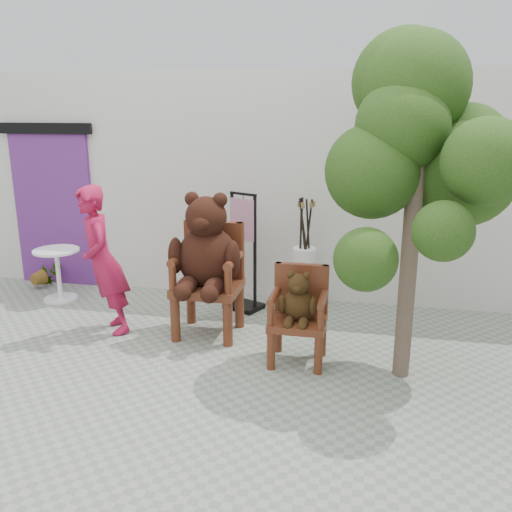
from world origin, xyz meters
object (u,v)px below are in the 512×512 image
(chair_big, at_px, (207,257))
(stool_bucket, at_px, (304,261))
(chair_small, at_px, (299,307))
(cafe_table, at_px, (58,268))
(display_stand, at_px, (243,265))
(person, at_px, (103,261))
(tree, at_px, (423,136))

(chair_big, bearing_deg, stool_bucket, 46.08)
(chair_big, bearing_deg, chair_small, -23.75)
(chair_small, xyz_separation_m, cafe_table, (-3.41, 1.16, -0.15))
(stool_bucket, bearing_deg, cafe_table, -174.21)
(display_stand, bearing_deg, chair_small, -31.94)
(chair_big, relative_size, chair_small, 1.67)
(chair_small, distance_m, cafe_table, 3.60)
(person, distance_m, cafe_table, 1.51)
(chair_small, xyz_separation_m, person, (-2.26, 0.27, 0.27))
(display_stand, xyz_separation_m, tree, (1.98, -1.23, 1.70))
(person, height_order, stool_bucket, person)
(chair_small, distance_m, tree, 2.02)
(person, xyz_separation_m, display_stand, (1.37, 1.08, -0.27))
(person, bearing_deg, cafe_table, -163.62)
(chair_small, relative_size, stool_bucket, 0.68)
(stool_bucket, bearing_deg, chair_small, -84.98)
(display_stand, bearing_deg, person, -117.12)
(display_stand, relative_size, stool_bucket, 1.04)
(chair_big, xyz_separation_m, stool_bucket, (0.97, 1.01, -0.28))
(cafe_table, distance_m, display_stand, 2.53)
(chair_small, relative_size, tree, 0.30)
(cafe_table, bearing_deg, chair_big, -16.26)
(chair_small, height_order, stool_bucket, stool_bucket)
(cafe_table, relative_size, tree, 0.22)
(chair_small, height_order, cafe_table, chair_small)
(display_stand, bearing_deg, cafe_table, -150.92)
(chair_big, xyz_separation_m, display_stand, (0.21, 0.87, -0.33))
(chair_big, relative_size, tree, 0.51)
(chair_small, xyz_separation_m, tree, (1.09, 0.12, 1.69))
(cafe_table, xyz_separation_m, stool_bucket, (3.28, 0.33, 0.20))
(chair_big, distance_m, tree, 2.60)
(chair_small, height_order, tree, tree)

